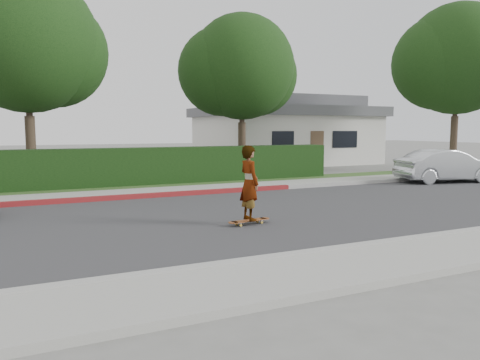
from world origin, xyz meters
The scene contains 15 objects.
ground centered at (0.00, 0.00, 0.00)m, with size 120.00×120.00×0.00m, color slate.
road centered at (0.00, 0.00, 0.01)m, with size 60.00×8.00×0.01m, color #2D2D30.
curb_near centered at (0.00, -4.10, 0.07)m, with size 60.00×0.20×0.15m, color #9E9E99.
curb_far centered at (0.00, 4.10, 0.07)m, with size 60.00×0.20×0.15m, color #9E9E99.
curb_red_section centered at (-5.00, 4.10, 0.08)m, with size 12.00×0.21×0.15m, color maroon.
sidewalk_far centered at (0.00, 5.00, 0.06)m, with size 60.00×1.60×0.12m, color gray.
planting_strip centered at (0.00, 6.60, 0.05)m, with size 60.00×1.60×0.10m, color #2D4C1E.
hedge centered at (-3.00, 7.20, 0.75)m, with size 15.00×1.00×1.50m, color black.
tree_left centered at (-7.51, 8.69, 5.26)m, with size 5.99×5.21×8.00m.
tree_center centered at (1.49, 9.19, 4.90)m, with size 5.66×4.84×7.44m.
tree_right centered at (12.49, 6.69, 5.63)m, with size 6.32×5.60×8.56m.
house centered at (8.00, 16.00, 2.10)m, with size 10.60×8.60×4.30m.
skateboard centered at (-3.19, -1.10, 0.10)m, with size 1.14×0.39×0.10m.
skateboarder centered at (-3.19, -1.10, 0.98)m, with size 0.63×0.42×1.73m, color white.
car_silver centered at (8.16, 3.15, 0.69)m, with size 1.45×4.17×1.37m, color silver.
Camera 1 is at (-7.99, -10.64, 2.22)m, focal length 35.00 mm.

